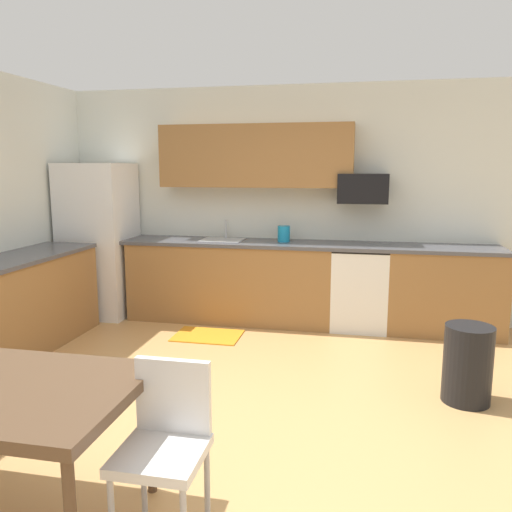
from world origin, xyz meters
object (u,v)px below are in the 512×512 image
(trash_bin, at_px, (468,364))
(oven_range, at_px, (359,288))
(refrigerator, at_px, (99,240))
(kettle, at_px, (284,235))
(microwave, at_px, (363,188))
(chair_near_table, at_px, (166,436))

(trash_bin, bearing_deg, oven_range, 115.50)
(refrigerator, relative_size, kettle, 9.11)
(microwave, bearing_deg, trash_bin, -65.73)
(microwave, bearing_deg, refrigerator, -176.66)
(oven_range, distance_m, chair_near_table, 3.65)
(oven_range, distance_m, kettle, 1.03)
(refrigerator, bearing_deg, kettle, 3.35)
(refrigerator, distance_m, oven_range, 3.12)
(chair_near_table, bearing_deg, refrigerator, 122.48)
(kettle, bearing_deg, refrigerator, -176.65)
(oven_range, bearing_deg, microwave, 90.00)
(chair_near_table, bearing_deg, oven_range, 76.01)
(trash_bin, distance_m, kettle, 2.55)
(oven_range, relative_size, trash_bin, 1.52)
(refrigerator, height_order, microwave, refrigerator)
(refrigerator, xyz_separation_m, chair_near_table, (2.20, -3.46, -0.41))
(oven_range, distance_m, trash_bin, 1.92)
(refrigerator, xyz_separation_m, microwave, (3.09, 0.18, 0.64))
(refrigerator, distance_m, kettle, 2.23)
(refrigerator, bearing_deg, oven_range, 1.49)
(trash_bin, bearing_deg, chair_near_table, -133.29)
(refrigerator, distance_m, microwave, 3.16)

